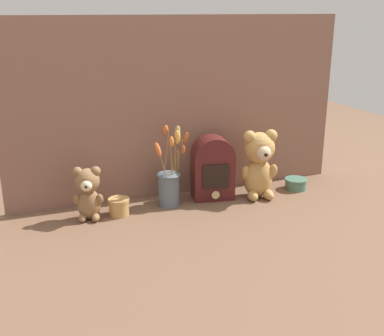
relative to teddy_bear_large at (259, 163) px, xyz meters
name	(u,v)px	position (x,y,z in m)	size (l,w,h in m)	color
ground_plane	(194,206)	(-0.30, 0.01, -0.16)	(4.00, 4.00, 0.00)	brown
backdrop_wall	(180,108)	(-0.30, 0.18, 0.22)	(1.49, 0.02, 0.77)	#845B4C
teddy_bear_large	(259,163)	(0.00, 0.00, 0.00)	(0.17, 0.15, 0.30)	tan
teddy_bear_medium	(88,192)	(-0.73, 0.03, -0.05)	(0.12, 0.11, 0.22)	olive
flower_vase	(169,182)	(-0.39, 0.05, -0.06)	(0.17, 0.11, 0.34)	slate
vintage_radio	(213,167)	(-0.19, 0.07, -0.02)	(0.19, 0.13, 0.28)	#4C1919
decorative_tin_tall	(119,207)	(-0.61, 0.02, -0.12)	(0.08, 0.08, 0.07)	tan
decorative_tin_short	(296,184)	(0.21, 0.03, -0.13)	(0.10, 0.10, 0.05)	#47705B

